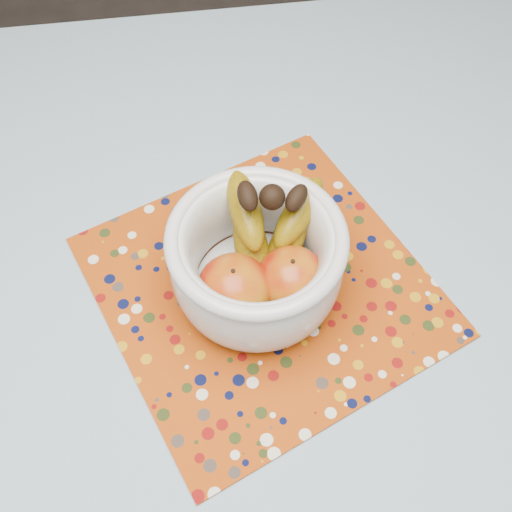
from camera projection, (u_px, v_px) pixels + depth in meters
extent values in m
plane|color=#2D2826|center=(222.00, 485.00, 1.37)|extent=(4.00, 4.00, 0.00)
cube|color=olive|center=(195.00, 357.00, 0.75)|extent=(1.20, 1.20, 0.04)
cylinder|color=olive|center=(416.00, 182.00, 1.39)|extent=(0.06, 0.06, 0.71)
cube|color=slate|center=(193.00, 349.00, 0.73)|extent=(1.32, 1.32, 0.01)
cube|color=#943508|center=(263.00, 286.00, 0.77)|extent=(0.51, 0.51, 0.00)
cylinder|color=silver|center=(257.00, 288.00, 0.76)|extent=(0.11, 0.11, 0.01)
cylinder|color=silver|center=(257.00, 284.00, 0.75)|extent=(0.15, 0.15, 0.01)
torus|color=silver|center=(257.00, 238.00, 0.67)|extent=(0.21, 0.21, 0.02)
ellipsoid|color=maroon|center=(234.00, 289.00, 0.70)|extent=(0.09, 0.09, 0.08)
ellipsoid|color=maroon|center=(291.00, 278.00, 0.71)|extent=(0.08, 0.08, 0.07)
sphere|color=black|center=(272.00, 197.00, 0.67)|extent=(0.03, 0.03, 0.03)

